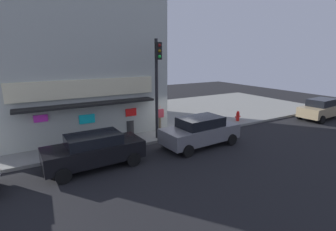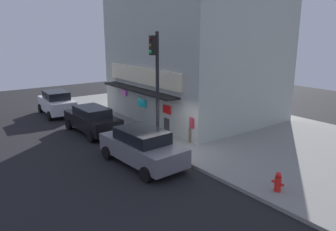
{
  "view_description": "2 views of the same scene",
  "coord_description": "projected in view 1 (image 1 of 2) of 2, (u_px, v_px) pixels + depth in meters",
  "views": [
    {
      "loc": [
        -8.36,
        -12.42,
        5.1
      ],
      "look_at": [
        -0.81,
        0.47,
        1.45
      ],
      "focal_mm": 26.87,
      "sensor_mm": 36.0,
      "label": 1
    },
    {
      "loc": [
        12.2,
        -9.05,
        5.94
      ],
      "look_at": [
        -2.64,
        1.94,
        1.22
      ],
      "focal_mm": 35.21,
      "sensor_mm": 36.0,
      "label": 2
    }
  ],
  "objects": [
    {
      "name": "ground_plane",
      "position": [
        183.0,
        138.0,
        15.73
      ],
      "size": [
        49.55,
        49.55,
        0.0
      ],
      "primitive_type": "plane",
      "color": "black"
    },
    {
      "name": "sidewalk",
      "position": [
        144.0,
        117.0,
        20.55
      ],
      "size": [
        33.04,
        11.56,
        0.16
      ],
      "primitive_type": "cube",
      "color": "gray",
      "rests_on": "ground_plane"
    },
    {
      "name": "corner_building",
      "position": [
        72.0,
        66.0,
        17.23
      ],
      "size": [
        10.41,
        9.18,
        8.28
      ],
      "color": "#ADB2A8",
      "rests_on": "sidewalk"
    },
    {
      "name": "traffic_light",
      "position": [
        157.0,
        77.0,
        14.36
      ],
      "size": [
        0.32,
        0.58,
        5.79
      ],
      "color": "black",
      "rests_on": "sidewalk"
    },
    {
      "name": "fire_hydrant",
      "position": [
        238.0,
        116.0,
        19.12
      ],
      "size": [
        0.49,
        0.25,
        0.75
      ],
      "color": "red",
      "rests_on": "sidewalk"
    },
    {
      "name": "trash_can",
      "position": [
        130.0,
        127.0,
        15.95
      ],
      "size": [
        0.53,
        0.53,
        0.88
      ],
      "primitive_type": "cylinder",
      "color": "#2D2D2D",
      "rests_on": "sidewalk"
    },
    {
      "name": "pedestrian",
      "position": [
        159.0,
        116.0,
        16.88
      ],
      "size": [
        0.63,
        0.44,
        1.65
      ],
      "color": "brown",
      "rests_on": "sidewalk"
    },
    {
      "name": "parked_car_black",
      "position": [
        94.0,
        150.0,
        11.54
      ],
      "size": [
        4.48,
        2.09,
        1.58
      ],
      "color": "black",
      "rests_on": "ground_plane"
    },
    {
      "name": "parked_car_tan",
      "position": [
        321.0,
        109.0,
        20.2
      ],
      "size": [
        4.34,
        2.13,
        1.64
      ],
      "color": "#9E8966",
      "rests_on": "ground_plane"
    },
    {
      "name": "parked_car_grey",
      "position": [
        200.0,
        131.0,
        14.26
      ],
      "size": [
        4.63,
        2.31,
        1.67
      ],
      "color": "slate",
      "rests_on": "ground_plane"
    }
  ]
}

